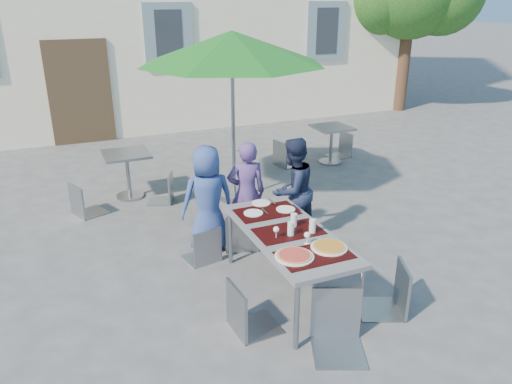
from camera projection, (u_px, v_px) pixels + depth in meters
name	position (u px, v px, depth m)	size (l,w,h in m)	color
ground	(349.00, 299.00, 5.40)	(90.00, 90.00, 0.00)	#48494B
dining_table	(288.00, 236.00, 5.25)	(0.80, 1.85, 0.76)	#4B4A50
pizza_near_left	(294.00, 256.00, 4.71)	(0.38, 0.38, 0.03)	white
pizza_near_right	(329.00, 247.00, 4.88)	(0.36, 0.36, 0.03)	white
glassware	(298.00, 227.00, 5.16)	(0.47, 0.47, 0.15)	silver
place_settings	(267.00, 208.00, 5.77)	(0.64, 0.50, 0.01)	white
child_0	(208.00, 199.00, 6.22)	(0.67, 0.44, 1.38)	#314786
child_1	(246.00, 193.00, 6.41)	(0.50, 0.33, 1.37)	#553B7A
child_2	(292.00, 190.00, 6.46)	(0.68, 0.39, 1.40)	#1C233D
chair_0	(203.00, 225.00, 5.96)	(0.45, 0.45, 0.86)	gray
chair_1	(241.00, 209.00, 6.24)	(0.52, 0.52, 0.95)	gray
chair_2	(282.00, 210.00, 6.32)	(0.43, 0.43, 0.89)	gray
chair_3	(246.00, 280.00, 4.68)	(0.46, 0.46, 0.97)	gray
chair_4	(395.00, 261.00, 4.98)	(0.58, 0.58, 1.00)	gray
chair_5	(340.00, 288.00, 4.46)	(0.62, 0.62, 1.06)	gray
patio_umbrella	(232.00, 49.00, 7.16)	(2.77, 2.77, 2.59)	#929599
cafe_table_0	(127.00, 167.00, 7.90)	(0.70, 0.70, 0.75)	#929599
bg_chair_l_0	(80.00, 180.00, 7.24)	(0.54, 0.54, 0.94)	gray
bg_chair_r_0	(164.00, 172.00, 7.73)	(0.50, 0.49, 0.85)	gray
cafe_table_1	(331.00, 139.00, 9.54)	(0.68, 0.68, 0.73)	#929599
bg_chair_l_1	(285.00, 138.00, 9.34)	(0.50, 0.50, 0.95)	gray
bg_chair_r_1	(343.00, 131.00, 9.95)	(0.45, 0.45, 0.90)	gray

